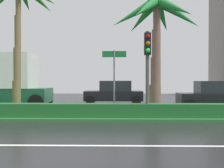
% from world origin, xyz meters
% --- Properties ---
extents(ground_plane, '(90.00, 42.00, 0.10)m').
position_xyz_m(ground_plane, '(0.00, 9.00, -0.05)').
color(ground_plane, black).
extents(near_lane_divider_stripe, '(81.00, 0.14, 0.01)m').
position_xyz_m(near_lane_divider_stripe, '(0.00, 2.00, 0.00)').
color(near_lane_divider_stripe, white).
rests_on(near_lane_divider_stripe, ground_plane).
extents(median_strip, '(85.50, 4.00, 0.15)m').
position_xyz_m(median_strip, '(0.00, 8.00, 0.07)').
color(median_strip, '#2D6B33').
rests_on(median_strip, ground_plane).
extents(median_hedge, '(76.50, 0.70, 0.60)m').
position_xyz_m(median_hedge, '(0.00, 6.60, 0.45)').
color(median_hedge, '#1E6028').
rests_on(median_hedge, median_strip).
extents(palm_tree_centre, '(4.69, 4.47, 6.11)m').
position_xyz_m(palm_tree_centre, '(3.80, 8.53, 4.75)').
color(palm_tree_centre, brown).
rests_on(palm_tree_centre, median_strip).
extents(traffic_signal_median_right, '(0.28, 0.43, 3.76)m').
position_xyz_m(traffic_signal_median_right, '(3.15, 6.55, 2.74)').
color(traffic_signal_median_right, '#4C4C47').
rests_on(traffic_signal_median_right, median_strip).
extents(street_name_sign, '(1.10, 0.08, 3.00)m').
position_xyz_m(street_name_sign, '(1.69, 7.08, 2.08)').
color(street_name_sign, slate).
rests_on(street_name_sign, median_strip).
extents(box_truck_lead, '(6.40, 2.64, 3.46)m').
position_xyz_m(box_truck_lead, '(-5.67, 12.01, 1.55)').
color(box_truck_lead, '#195133').
rests_on(box_truck_lead, ground_plane).
extents(car_in_traffic_leading, '(4.30, 2.02, 1.72)m').
position_xyz_m(car_in_traffic_leading, '(1.58, 15.00, 0.83)').
color(car_in_traffic_leading, black).
rests_on(car_in_traffic_leading, ground_plane).
extents(car_in_traffic_second, '(4.30, 2.02, 1.72)m').
position_xyz_m(car_in_traffic_second, '(7.84, 11.75, 0.83)').
color(car_in_traffic_second, black).
rests_on(car_in_traffic_second, ground_plane).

